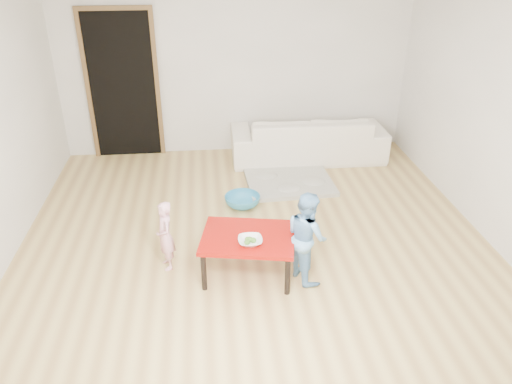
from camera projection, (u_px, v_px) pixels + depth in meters
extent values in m
cube|color=#AC8549|center=(254.00, 236.00, 5.48)|extent=(5.00, 5.00, 0.01)
cube|color=beige|center=(236.00, 64.00, 7.08)|extent=(5.00, 0.02, 2.60)
cube|color=beige|center=(496.00, 115.00, 5.11)|extent=(0.02, 5.00, 2.60)
imported|color=white|center=(308.00, 137.00, 7.23)|extent=(2.21, 0.90, 0.64)
cube|color=orange|center=(284.00, 131.00, 6.99)|extent=(0.50, 0.45, 0.12)
imported|color=white|center=(250.00, 241.00, 4.55)|extent=(0.22, 0.22, 0.05)
imported|color=pink|center=(165.00, 236.00, 4.82)|extent=(0.24, 0.30, 0.72)
imported|color=#5896CC|center=(307.00, 236.00, 4.64)|extent=(0.47, 0.53, 0.90)
imported|color=teal|center=(242.00, 201.00, 6.05)|extent=(0.43, 0.43, 0.13)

